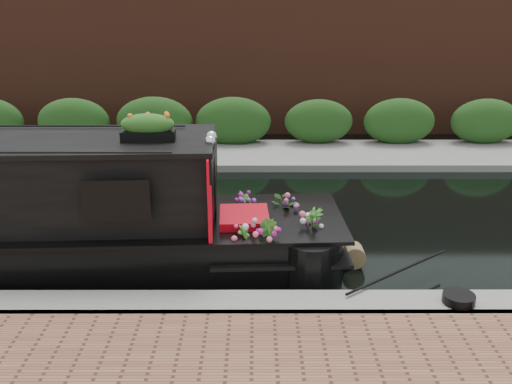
{
  "coord_description": "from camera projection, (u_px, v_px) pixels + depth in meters",
  "views": [
    {
      "loc": [
        0.6,
        -9.85,
        4.14
      ],
      "look_at": [
        0.61,
        -0.6,
        0.8
      ],
      "focal_mm": 40.0,
      "sensor_mm": 36.0,
      "label": 1
    }
  ],
  "objects": [
    {
      "name": "far_brick_wall",
      "position": [
        236.0,
        130.0,
        17.44
      ],
      "size": [
        40.0,
        1.0,
        8.0
      ],
      "primitive_type": "cube",
      "color": "#50281B",
      "rests_on": "ground"
    },
    {
      "name": "rope_fender",
      "position": [
        353.0,
        255.0,
        8.94
      ],
      "size": [
        0.35,
        0.31,
        0.35
      ],
      "primitive_type": "cylinder",
      "rotation": [
        1.57,
        0.0,
        0.0
      ],
      "color": "olive",
      "rests_on": "ground"
    },
    {
      "name": "ground",
      "position": [
        223.0,
        221.0,
        10.67
      ],
      "size": [
        80.0,
        80.0,
        0.0
      ],
      "primitive_type": "plane",
      "color": "black",
      "rests_on": "ground"
    },
    {
      "name": "near_bank_coping",
      "position": [
        210.0,
        318.0,
        7.57
      ],
      "size": [
        40.0,
        0.6,
        0.5
      ],
      "primitive_type": "cube",
      "color": "gray",
      "rests_on": "ground"
    },
    {
      "name": "far_hedge",
      "position": [
        233.0,
        149.0,
        15.47
      ],
      "size": [
        40.0,
        1.1,
        2.8
      ],
      "primitive_type": "cube",
      "color": "#1E4416",
      "rests_on": "ground"
    },
    {
      "name": "coiled_mooring_rope",
      "position": [
        459.0,
        298.0,
        7.44
      ],
      "size": [
        0.42,
        0.42,
        0.12
      ],
      "primitive_type": "cylinder",
      "color": "black",
      "rests_on": "near_bank_coping"
    },
    {
      "name": "far_bank_path",
      "position": [
        232.0,
        158.0,
        14.62
      ],
      "size": [
        40.0,
        2.4,
        0.34
      ],
      "primitive_type": "cube",
      "color": "gray",
      "rests_on": "ground"
    }
  ]
}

